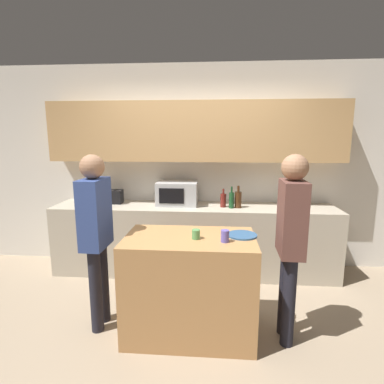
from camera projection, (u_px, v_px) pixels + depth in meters
ground_plane at (183, 340)px, 2.64m from camera, size 14.00×14.00×0.00m
back_wall at (195, 154)px, 3.99m from camera, size 6.40×0.40×2.70m
back_counter at (194, 239)px, 3.92m from camera, size 3.60×0.62×0.89m
kitchen_island at (190, 285)px, 2.68m from camera, size 1.13×0.66×0.91m
microwave at (177, 193)px, 3.90m from camera, size 0.52×0.39×0.30m
toaster at (113, 197)px, 3.98m from camera, size 0.26×0.16×0.18m
potted_plant at (296, 191)px, 3.78m from camera, size 0.14×0.14×0.40m
bottle_0 at (223, 200)px, 3.77m from camera, size 0.07×0.07×0.23m
bottle_1 at (231, 200)px, 3.71m from camera, size 0.06×0.06×0.27m
bottle_2 at (238, 199)px, 3.73m from camera, size 0.08×0.08×0.28m
plate_on_island at (242, 235)px, 2.62m from camera, size 0.26×0.26×0.01m
cup_0 at (225, 236)px, 2.46m from camera, size 0.07×0.07×0.10m
cup_1 at (196, 234)px, 2.54m from camera, size 0.07×0.07×0.08m
person_left at (291, 234)px, 2.49m from camera, size 0.21×0.35×1.63m
person_center at (96, 228)px, 2.68m from camera, size 0.21×0.35×1.61m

